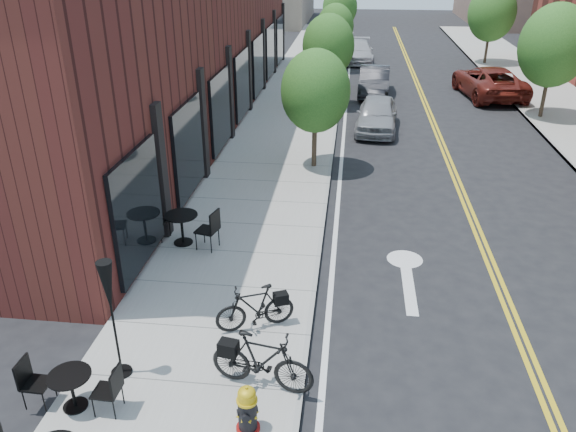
{
  "coord_description": "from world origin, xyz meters",
  "views": [
    {
      "loc": [
        0.55,
        -8.54,
        6.8
      ],
      "look_at": [
        -0.81,
        3.28,
        1.0
      ],
      "focal_mm": 35.0,
      "sensor_mm": 36.0,
      "label": 1
    }
  ],
  "objects_px": {
    "bistro_set_c": "(182,224)",
    "patio_umbrella": "(109,296)",
    "fire_hydrant": "(247,410)",
    "parked_car_far": "(489,82)",
    "parked_car_a": "(377,114)",
    "parked_car_c": "(358,51)",
    "bicycle_left": "(255,308)",
    "parked_car_b": "(374,81)",
    "bistro_set_b": "(71,386)",
    "bicycle_right": "(262,361)"
  },
  "relations": [
    {
      "from": "bistro_set_b",
      "to": "parked_car_b",
      "type": "distance_m",
      "value": 22.34
    },
    {
      "from": "bicycle_left",
      "to": "bistro_set_c",
      "type": "distance_m",
      "value": 3.93
    },
    {
      "from": "parked_car_c",
      "to": "parked_car_b",
      "type": "bearing_deg",
      "value": -85.69
    },
    {
      "from": "parked_car_a",
      "to": "bistro_set_b",
      "type": "bearing_deg",
      "value": -103.56
    },
    {
      "from": "bicycle_left",
      "to": "patio_umbrella",
      "type": "relative_size",
      "value": 0.69
    },
    {
      "from": "fire_hydrant",
      "to": "bistro_set_c",
      "type": "height_order",
      "value": "bistro_set_c"
    },
    {
      "from": "parked_car_a",
      "to": "bicycle_right",
      "type": "bearing_deg",
      "value": -94.03
    },
    {
      "from": "bistro_set_b",
      "to": "patio_umbrella",
      "type": "bearing_deg",
      "value": 63.91
    },
    {
      "from": "bistro_set_c",
      "to": "parked_car_c",
      "type": "distance_m",
      "value": 25.15
    },
    {
      "from": "parked_car_b",
      "to": "bistro_set_b",
      "type": "bearing_deg",
      "value": -100.76
    },
    {
      "from": "patio_umbrella",
      "to": "parked_car_a",
      "type": "relative_size",
      "value": 0.57
    },
    {
      "from": "bicycle_left",
      "to": "parked_car_b",
      "type": "height_order",
      "value": "parked_car_b"
    },
    {
      "from": "fire_hydrant",
      "to": "bicycle_right",
      "type": "bearing_deg",
      "value": 61.7
    },
    {
      "from": "bistro_set_b",
      "to": "parked_car_b",
      "type": "relative_size",
      "value": 0.38
    },
    {
      "from": "bicycle_right",
      "to": "patio_umbrella",
      "type": "bearing_deg",
      "value": 99.51
    },
    {
      "from": "bicycle_right",
      "to": "parked_car_c",
      "type": "xyz_separation_m",
      "value": [
        1.5,
        29.51,
        -0.01
      ]
    },
    {
      "from": "fire_hydrant",
      "to": "bistro_set_b",
      "type": "bearing_deg",
      "value": 153.36
    },
    {
      "from": "bicycle_left",
      "to": "parked_car_far",
      "type": "distance_m",
      "value": 21.27
    },
    {
      "from": "parked_car_c",
      "to": "bistro_set_b",
      "type": "bearing_deg",
      "value": -99.27
    },
    {
      "from": "fire_hydrant",
      "to": "parked_car_b",
      "type": "bearing_deg",
      "value": 60.11
    },
    {
      "from": "bicycle_right",
      "to": "parked_car_b",
      "type": "xyz_separation_m",
      "value": [
        2.3,
        20.93,
        0.02
      ]
    },
    {
      "from": "parked_car_b",
      "to": "parked_car_far",
      "type": "xyz_separation_m",
      "value": [
        5.52,
        0.26,
        0.06
      ]
    },
    {
      "from": "parked_car_b",
      "to": "parked_car_c",
      "type": "height_order",
      "value": "parked_car_b"
    },
    {
      "from": "fire_hydrant",
      "to": "parked_car_a",
      "type": "relative_size",
      "value": 0.22
    },
    {
      "from": "patio_umbrella",
      "to": "fire_hydrant",
      "type": "bearing_deg",
      "value": -22.43
    },
    {
      "from": "fire_hydrant",
      "to": "bistro_set_b",
      "type": "relative_size",
      "value": 0.54
    },
    {
      "from": "bicycle_left",
      "to": "parked_car_b",
      "type": "bearing_deg",
      "value": 148.97
    },
    {
      "from": "patio_umbrella",
      "to": "parked_car_far",
      "type": "xyz_separation_m",
      "value": [
        10.29,
        21.14,
        -0.97
      ]
    },
    {
      "from": "fire_hydrant",
      "to": "patio_umbrella",
      "type": "relative_size",
      "value": 0.38
    },
    {
      "from": "bicycle_right",
      "to": "parked_car_far",
      "type": "distance_m",
      "value": 22.58
    },
    {
      "from": "bicycle_left",
      "to": "parked_car_c",
      "type": "distance_m",
      "value": 28.01
    },
    {
      "from": "parked_car_a",
      "to": "parked_car_c",
      "type": "height_order",
      "value": "parked_car_a"
    },
    {
      "from": "parked_car_b",
      "to": "parked_car_far",
      "type": "distance_m",
      "value": 5.53
    },
    {
      "from": "bistro_set_c",
      "to": "parked_car_a",
      "type": "distance_m",
      "value": 11.45
    },
    {
      "from": "bistro_set_b",
      "to": "bicycle_right",
      "type": "bearing_deg",
      "value": 16.66
    },
    {
      "from": "patio_umbrella",
      "to": "parked_car_a",
      "type": "xyz_separation_m",
      "value": [
        4.74,
        14.97,
        -1.05
      ]
    },
    {
      "from": "parked_car_far",
      "to": "bicycle_left",
      "type": "bearing_deg",
      "value": 59.63
    },
    {
      "from": "parked_car_far",
      "to": "parked_car_a",
      "type": "bearing_deg",
      "value": 40.35
    },
    {
      "from": "bicycle_right",
      "to": "bistro_set_c",
      "type": "height_order",
      "value": "bicycle_right"
    },
    {
      "from": "fire_hydrant",
      "to": "bistro_set_c",
      "type": "relative_size",
      "value": 0.44
    },
    {
      "from": "bicycle_right",
      "to": "parked_car_a",
      "type": "bearing_deg",
      "value": 1.98
    },
    {
      "from": "bicycle_left",
      "to": "patio_umbrella",
      "type": "height_order",
      "value": "patio_umbrella"
    },
    {
      "from": "bistro_set_c",
      "to": "parked_car_c",
      "type": "height_order",
      "value": "parked_car_c"
    },
    {
      "from": "fire_hydrant",
      "to": "parked_car_c",
      "type": "distance_m",
      "value": 30.49
    },
    {
      "from": "fire_hydrant",
      "to": "parked_car_far",
      "type": "distance_m",
      "value": 23.5
    },
    {
      "from": "bistro_set_b",
      "to": "patio_umbrella",
      "type": "relative_size",
      "value": 0.71
    },
    {
      "from": "fire_hydrant",
      "to": "parked_car_c",
      "type": "relative_size",
      "value": 0.19
    },
    {
      "from": "bicycle_left",
      "to": "parked_car_a",
      "type": "relative_size",
      "value": 0.39
    },
    {
      "from": "bistro_set_c",
      "to": "patio_umbrella",
      "type": "distance_m",
      "value": 4.8
    },
    {
      "from": "parked_car_far",
      "to": "bistro_set_b",
      "type": "bearing_deg",
      "value": 56.3
    }
  ]
}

